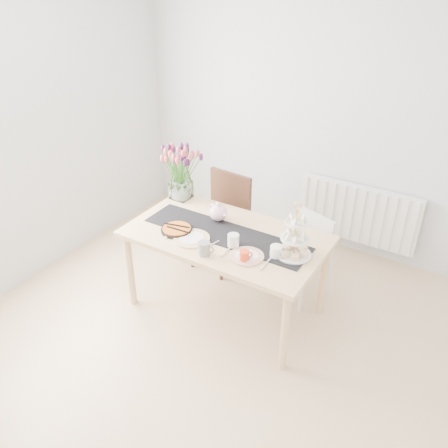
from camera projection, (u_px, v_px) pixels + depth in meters
The scene contains 16 objects.
room_shell at pixel (186, 219), 2.92m from camera, with size 4.50×4.50×4.50m.
radiator at pixel (358, 214), 4.74m from camera, with size 1.20×0.08×0.60m, color white.
dining_table at pixel (226, 242), 3.86m from camera, with size 1.60×0.90×0.75m.
chair_brown at pixel (223, 214), 4.55m from camera, with size 0.50×0.50×0.93m.
chair_white at pixel (307, 250), 4.19m from camera, with size 0.49×0.49×0.75m.
table_runner at pixel (226, 234), 3.82m from camera, with size 1.40×0.35×0.01m, color black.
tulip_vase at pixel (180, 164), 4.21m from camera, with size 0.61×0.61×0.52m.
cake_stand at pixel (294, 243), 3.50m from camera, with size 0.27×0.27×0.39m.
teapot at pixel (218, 213), 3.97m from camera, with size 0.25×0.20×0.16m, color white, non-canonical shape.
cream_jug at pixel (276, 252), 3.52m from camera, with size 0.09×0.09×0.09m, color white.
tart_tin at pixel (177, 230), 3.85m from camera, with size 0.26×0.26×0.03m.
mug_grey at pixel (204, 248), 3.54m from camera, with size 0.09×0.09×0.11m, color gray.
mug_white at pixel (233, 241), 3.63m from camera, with size 0.09×0.09×0.11m, color silver.
mug_orange at pixel (244, 256), 3.47m from camera, with size 0.07×0.07×0.09m, color red.
plate_left at pixel (192, 239), 3.75m from camera, with size 0.29×0.29×0.01m, color silver.
plate_right at pixel (247, 256), 3.53m from camera, with size 0.26×0.26×0.01m, color white.
Camera 1 is at (1.53, -2.04, 2.74)m, focal length 38.00 mm.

